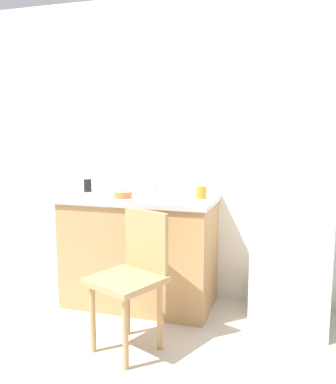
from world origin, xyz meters
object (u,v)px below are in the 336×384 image
chair (133,273)px  dish_tray (117,190)px  cup_orange (201,192)px  cup_black (88,185)px  terracotta_bowl (123,195)px  cup_white (171,191)px  refrigerator (291,229)px

chair → dish_tray: 0.96m
cup_orange → cup_black: size_ratio=0.89×
terracotta_bowl → cup_white: bearing=30.7°
cup_white → refrigerator: bearing=-4.8°
terracotta_bowl → cup_black: cup_black is taller
terracotta_bowl → cup_white: size_ratio=1.82×
dish_tray → chair: bearing=-60.3°
dish_tray → cup_white: (0.47, -0.00, 0.01)m
cup_orange → terracotta_bowl: bearing=-166.0°
cup_white → cup_orange: bearing=-11.3°
dish_tray → terracotta_bowl: size_ratio=1.99×
cup_white → cup_orange: cup_orange is taller
cup_white → cup_orange: (0.25, -0.05, 0.01)m
chair → terracotta_bowl: 0.76m
cup_white → cup_black: bearing=178.7°
chair → terracotta_bowl: (-0.30, 0.56, 0.41)m
refrigerator → cup_black: bearing=176.8°
cup_white → cup_black: size_ratio=0.72×
terracotta_bowl → cup_orange: size_ratio=1.47×
refrigerator → dish_tray: refrigerator is taller
chair → cup_black: 1.14m
refrigerator → terracotta_bowl: size_ratio=9.97×
chair → dish_tray: dish_tray is taller
chair → refrigerator: bearing=59.4°
terracotta_bowl → cup_white: cup_white is taller
refrigerator → chair: bearing=-144.8°
chair → dish_tray: size_ratio=3.18×
refrigerator → cup_black: refrigerator is taller
dish_tray → cup_black: (-0.28, 0.02, 0.03)m
dish_tray → cup_orange: (0.72, -0.05, 0.02)m
cup_orange → cup_white: bearing=168.7°
dish_tray → cup_orange: 0.72m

